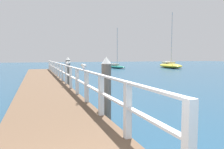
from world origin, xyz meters
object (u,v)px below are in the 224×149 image
at_px(seagull_foreground, 84,66).
at_px(boat_2, 116,66).
at_px(boat_1, 170,65).
at_px(dock_piling_far, 68,73).
at_px(dock_piling_near, 106,91).
at_px(seagull_background, 68,63).

distance_m(seagull_foreground, boat_2, 30.14).
bearing_deg(boat_1, dock_piling_far, 55.15).
xyz_separation_m(dock_piling_near, boat_2, (11.61, 28.86, -0.67)).
relative_size(seagull_background, boat_2, 0.05).
xyz_separation_m(seagull_foreground, boat_1, (21.68, 25.23, -1.23)).
bearing_deg(seagull_background, seagull_foreground, -42.51).
height_order(dock_piling_near, seagull_foreground, dock_piling_near).
relative_size(boat_1, boat_2, 1.41).
xyz_separation_m(dock_piling_far, boat_2, (11.61, 21.31, -0.67)).
xyz_separation_m(dock_piling_near, boat_1, (21.29, 26.48, -0.54)).
xyz_separation_m(boat_1, boat_2, (-9.68, 2.38, -0.13)).
bearing_deg(boat_1, seagull_background, 58.20).
relative_size(dock_piling_near, dock_piling_far, 1.00).
xyz_separation_m(dock_piling_near, dock_piling_far, (0.00, 7.55, 0.00)).
distance_m(dock_piling_far, boat_2, 24.28).
relative_size(seagull_background, boat_1, 0.04).
distance_m(dock_piling_far, seagull_foreground, 6.36).
bearing_deg(boat_1, seagull_foreground, 62.85).
distance_m(seagull_background, boat_2, 26.69).
bearing_deg(dock_piling_far, boat_2, 61.41).
height_order(seagull_foreground, boat_2, boat_2).
bearing_deg(dock_piling_near, seagull_background, 94.23).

